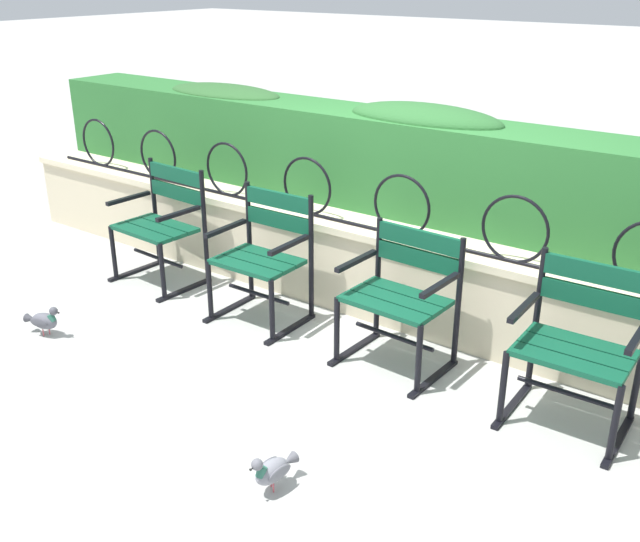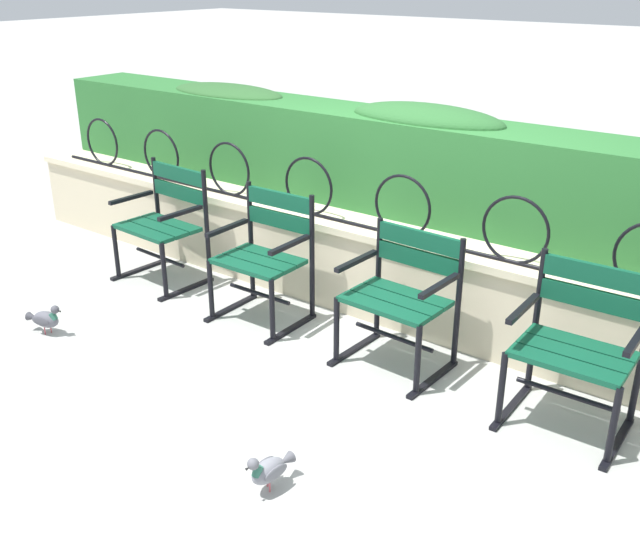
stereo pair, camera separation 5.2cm
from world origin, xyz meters
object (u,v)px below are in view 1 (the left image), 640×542
(pigeon_far_side, at_px, (273,470))
(park_chair_centre_right, at_px, (402,293))
(park_chair_rightmost, at_px, (579,342))
(pigeon_near_chairs, at_px, (44,320))
(park_chair_centre_left, at_px, (265,254))
(park_chair_leftmost, at_px, (163,222))

(pigeon_far_side, bearing_deg, park_chair_centre_right, 95.73)
(park_chair_rightmost, height_order, pigeon_near_chairs, park_chair_rightmost)
(park_chair_centre_right, distance_m, park_chair_rightmost, 1.06)
(park_chair_centre_left, bearing_deg, pigeon_far_side, -48.79)
(pigeon_far_side, bearing_deg, pigeon_near_chairs, 172.50)
(park_chair_centre_left, distance_m, park_chair_rightmost, 2.13)
(pigeon_near_chairs, bearing_deg, park_chair_centre_right, 28.21)
(park_chair_leftmost, bearing_deg, park_chair_rightmost, -0.52)
(park_chair_centre_left, relative_size, park_chair_rightmost, 1.02)
(park_chair_leftmost, height_order, park_chair_centre_left, same)
(park_chair_leftmost, xyz_separation_m, park_chair_rightmost, (3.19, -0.03, -0.00))
(park_chair_leftmost, height_order, park_chair_centre_right, park_chair_leftmost)
(park_chair_centre_right, distance_m, pigeon_near_chairs, 2.38)
(park_chair_centre_left, bearing_deg, park_chair_rightmost, 0.48)
(park_chair_centre_left, distance_m, pigeon_far_side, 1.87)
(park_chair_leftmost, height_order, park_chair_rightmost, park_chair_leftmost)
(park_chair_leftmost, height_order, pigeon_near_chairs, park_chair_leftmost)
(pigeon_near_chairs, bearing_deg, pigeon_far_side, -7.50)
(park_chair_leftmost, distance_m, pigeon_near_chairs, 1.20)
(pigeon_near_chairs, xyz_separation_m, pigeon_far_side, (2.21, -0.29, 0.00))
(park_chair_rightmost, distance_m, pigeon_far_side, 1.71)
(park_chair_rightmost, height_order, pigeon_far_side, park_chair_rightmost)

